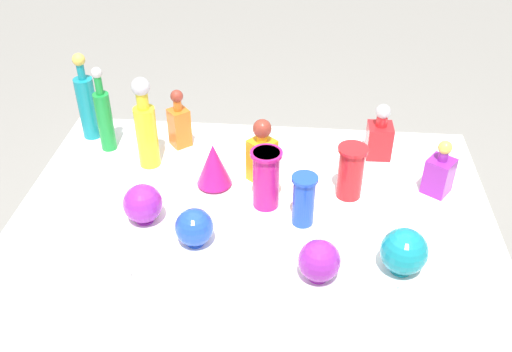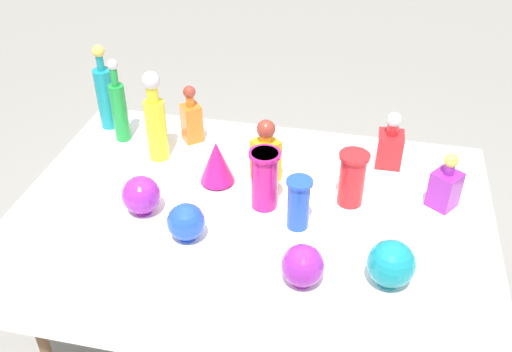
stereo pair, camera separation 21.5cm
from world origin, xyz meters
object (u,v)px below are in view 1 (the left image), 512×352
at_px(tall_bottle_1, 87,103).
at_px(round_bowl_0, 194,227).
at_px(round_bowl_1, 143,204).
at_px(fluted_vase_0, 214,165).
at_px(tall_bottle_0, 146,127).
at_px(round_bowl_2, 404,252).
at_px(round_bowl_3, 319,261).
at_px(tall_bottle_2, 104,116).
at_px(square_decanter_0, 439,173).
at_px(slender_vase_2, 304,199).
at_px(square_decanter_1, 380,136).
at_px(square_decanter_3, 262,153).
at_px(square_decanter_2, 179,123).
at_px(slender_vase_0, 266,177).
at_px(slender_vase_1, 351,170).

xyz_separation_m(tall_bottle_1, round_bowl_0, (0.59, -0.67, -0.09)).
height_order(tall_bottle_1, round_bowl_1, tall_bottle_1).
height_order(tall_bottle_1, fluted_vase_0, tall_bottle_1).
height_order(tall_bottle_0, fluted_vase_0, tall_bottle_0).
xyz_separation_m(round_bowl_2, round_bowl_3, (-0.27, -0.06, -0.01)).
height_order(tall_bottle_2, square_decanter_0, tall_bottle_2).
bearing_deg(round_bowl_0, slender_vase_2, 21.93).
xyz_separation_m(square_decanter_1, square_decanter_3, (-0.48, -0.22, 0.03)).
distance_m(tall_bottle_1, square_decanter_2, 0.42).
bearing_deg(slender_vase_2, tall_bottle_0, 153.55).
xyz_separation_m(square_decanter_0, square_decanter_3, (-0.69, 0.02, 0.03)).
xyz_separation_m(tall_bottle_2, round_bowl_0, (0.48, -0.58, -0.08)).
relative_size(slender_vase_2, round_bowl_1, 1.34).
bearing_deg(tall_bottle_1, square_decanter_3, -18.58).
relative_size(tall_bottle_1, tall_bottle_2, 1.04).
xyz_separation_m(square_decanter_0, square_decanter_2, (-1.06, 0.25, 0.02)).
xyz_separation_m(tall_bottle_1, round_bowl_2, (1.29, -0.74, -0.08)).
distance_m(square_decanter_1, fluted_vase_0, 0.72).
bearing_deg(round_bowl_2, slender_vase_2, 146.49).
bearing_deg(slender_vase_0, square_decanter_3, 99.90).
distance_m(tall_bottle_0, fluted_vase_0, 0.33).
height_order(tall_bottle_0, round_bowl_0, tall_bottle_0).
relative_size(slender_vase_2, fluted_vase_0, 1.07).
relative_size(slender_vase_0, round_bowl_1, 1.58).
bearing_deg(round_bowl_2, slender_vase_1, 111.46).
bearing_deg(square_decanter_0, slender_vase_0, -167.79).
height_order(tall_bottle_2, round_bowl_2, tall_bottle_2).
xyz_separation_m(slender_vase_1, round_bowl_3, (-0.12, -0.46, -0.04)).
bearing_deg(tall_bottle_0, slender_vase_2, -26.45).
distance_m(tall_bottle_0, square_decanter_1, 0.97).
distance_m(square_decanter_3, slender_vase_0, 0.17).
distance_m(slender_vase_1, round_bowl_2, 0.43).
relative_size(square_decanter_1, fluted_vase_0, 1.30).
height_order(tall_bottle_0, square_decanter_2, tall_bottle_0).
xyz_separation_m(tall_bottle_0, slender_vase_1, (0.82, -0.14, -0.06)).
height_order(round_bowl_1, round_bowl_3, round_bowl_1).
bearing_deg(tall_bottle_2, tall_bottle_1, 137.87).
xyz_separation_m(round_bowl_1, round_bowl_3, (0.63, -0.23, -0.00)).
xyz_separation_m(square_decanter_0, slender_vase_1, (-0.34, -0.06, 0.03)).
bearing_deg(round_bowl_1, slender_vase_2, 4.32).
bearing_deg(slender_vase_0, round_bowl_2, -33.34).
distance_m(tall_bottle_1, square_decanter_3, 0.83).
bearing_deg(slender_vase_1, round_bowl_0, -148.88).
height_order(tall_bottle_2, fluted_vase_0, tall_bottle_2).
xyz_separation_m(square_decanter_2, slender_vase_2, (0.55, -0.48, -0.00)).
height_order(square_decanter_2, round_bowl_0, square_decanter_2).
height_order(tall_bottle_0, round_bowl_3, tall_bottle_0).
relative_size(square_decanter_1, slender_vase_2, 1.21).
distance_m(square_decanter_1, square_decanter_3, 0.53).
bearing_deg(square_decanter_1, tall_bottle_2, -177.75).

